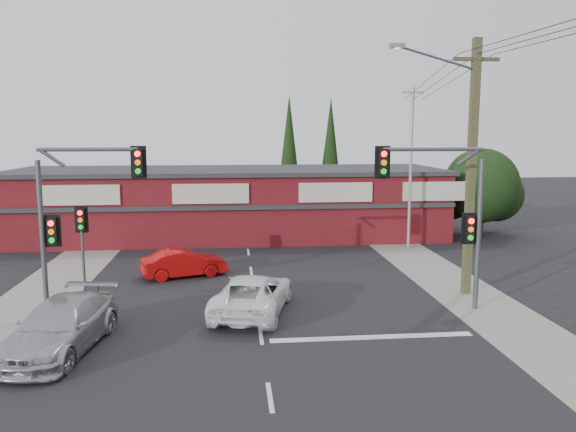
{
  "coord_description": "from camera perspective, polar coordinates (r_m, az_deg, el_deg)",
  "views": [
    {
      "loc": [
        -0.87,
        -18.14,
        6.41
      ],
      "look_at": [
        1.28,
        3.0,
        3.27
      ],
      "focal_mm": 35.0,
      "sensor_mm": 36.0,
      "label": 1
    }
  ],
  "objects": [
    {
      "name": "ground",
      "position": [
        19.26,
        -2.94,
        -11.04
      ],
      "size": [
        120.0,
        120.0,
        0.0
      ],
      "primitive_type": "plane",
      "color": "black",
      "rests_on": "ground"
    },
    {
      "name": "road_strip",
      "position": [
        24.03,
        -3.55,
        -7.06
      ],
      "size": [
        14.0,
        70.0,
        0.01
      ],
      "primitive_type": "cube",
      "color": "black",
      "rests_on": "ground"
    },
    {
      "name": "verge_left",
      "position": [
        25.19,
        -23.4,
        -7.01
      ],
      "size": [
        3.0,
        70.0,
        0.02
      ],
      "primitive_type": "cube",
      "color": "gray",
      "rests_on": "ground"
    },
    {
      "name": "verge_right",
      "position": [
        25.77,
        15.82,
        -6.29
      ],
      "size": [
        3.0,
        70.0,
        0.02
      ],
      "primitive_type": "cube",
      "color": "gray",
      "rests_on": "ground"
    },
    {
      "name": "stop_line",
      "position": [
        18.35,
        8.54,
        -12.08
      ],
      "size": [
        6.5,
        0.35,
        0.01
      ],
      "primitive_type": "cube",
      "color": "silver",
      "rests_on": "ground"
    },
    {
      "name": "white_suv",
      "position": [
        20.36,
        -3.62,
        -7.9
      ],
      "size": [
        3.43,
        5.41,
        1.39
      ],
      "primitive_type": "imported",
      "rotation": [
        0.0,
        0.0,
        2.9
      ],
      "color": "white",
      "rests_on": "ground"
    },
    {
      "name": "silver_suv",
      "position": [
        18.22,
        -22.1,
        -10.35
      ],
      "size": [
        2.88,
        5.39,
        1.49
      ],
      "primitive_type": "imported",
      "rotation": [
        0.0,
        0.0,
        -0.16
      ],
      "color": "#ACAFB2",
      "rests_on": "ground"
    },
    {
      "name": "red_sedan",
      "position": [
        25.73,
        -10.51,
        -4.73
      ],
      "size": [
        3.98,
        2.42,
        1.24
      ],
      "primitive_type": "imported",
      "rotation": [
        0.0,
        0.0,
        1.89
      ],
      "color": "#B90C0B",
      "rests_on": "ground"
    },
    {
      "name": "lane_dashes",
      "position": [
        22.36,
        -3.37,
        -8.22
      ],
      "size": [
        0.12,
        44.14,
        0.01
      ],
      "color": "silver",
      "rests_on": "ground"
    },
    {
      "name": "shop_building",
      "position": [
        35.39,
        -5.96,
        1.43
      ],
      "size": [
        27.3,
        8.4,
        4.22
      ],
      "color": "#551116",
      "rests_on": "ground"
    },
    {
      "name": "tree_cluster",
      "position": [
        37.18,
        18.99,
        2.53
      ],
      "size": [
        5.9,
        5.1,
        5.5
      ],
      "color": "#2D2116",
      "rests_on": "ground"
    },
    {
      "name": "conifer_near",
      "position": [
        42.38,
        0.12,
        7.16
      ],
      "size": [
        1.8,
        1.8,
        9.25
      ],
      "color": "#2D2116",
      "rests_on": "ground"
    },
    {
      "name": "conifer_far",
      "position": [
        44.85,
        4.34,
        7.2
      ],
      "size": [
        1.8,
        1.8,
        9.25
      ],
      "color": "#2D2116",
      "rests_on": "ground"
    },
    {
      "name": "traffic_mast_left",
      "position": [
        21.04,
        -21.08,
        1.08
      ],
      "size": [
        3.77,
        0.27,
        5.97
      ],
      "color": "#47494C",
      "rests_on": "ground"
    },
    {
      "name": "traffic_mast_right",
      "position": [
        20.79,
        16.08,
        1.28
      ],
      "size": [
        3.96,
        0.27,
        5.97
      ],
      "color": "#47494C",
      "rests_on": "ground"
    },
    {
      "name": "pedestal_signal",
      "position": [
        25.28,
        -20.23,
        -1.22
      ],
      "size": [
        0.55,
        0.27,
        3.38
      ],
      "color": "#47494C",
      "rests_on": "ground"
    },
    {
      "name": "utility_pole",
      "position": [
        23.08,
        17.87,
        5.49
      ],
      "size": [
        4.38,
        0.59,
        10.0
      ],
      "color": "#4E4B2C",
      "rests_on": "ground"
    },
    {
      "name": "steel_pole",
      "position": [
        31.76,
        12.36,
        5.14
      ],
      "size": [
        1.2,
        0.16,
        9.0
      ],
      "color": "gray",
      "rests_on": "ground"
    },
    {
      "name": "power_lines",
      "position": [
        18.43,
        25.77,
        15.81
      ],
      "size": [
        2.01,
        29.0,
        1.22
      ],
      "color": "black",
      "rests_on": "ground"
    }
  ]
}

